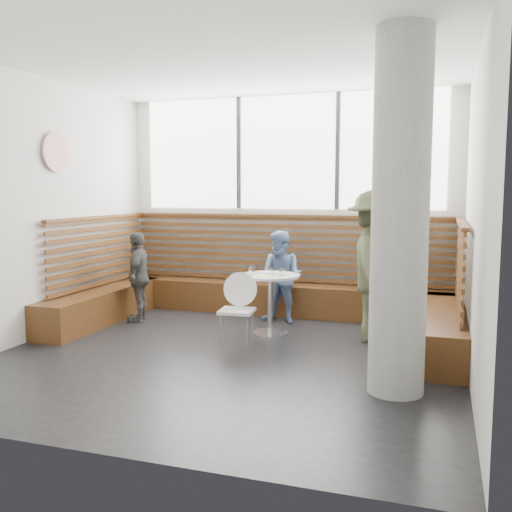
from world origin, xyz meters
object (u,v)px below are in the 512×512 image
(concrete_column, at_px, (400,215))
(cafe_chair, at_px, (239,303))
(child_left, at_px, (139,277))
(cafe_table, at_px, (270,292))
(child_back, at_px, (282,277))
(adult_man, at_px, (375,266))

(concrete_column, height_order, cafe_chair, concrete_column)
(cafe_chair, distance_m, child_left, 1.91)
(cafe_table, distance_m, cafe_chair, 0.63)
(cafe_chair, distance_m, child_back, 1.28)
(concrete_column, height_order, child_left, concrete_column)
(cafe_table, xyz_separation_m, child_left, (-1.96, 0.16, 0.08))
(adult_man, bearing_deg, cafe_table, 87.44)
(concrete_column, height_order, child_back, concrete_column)
(concrete_column, bearing_deg, cafe_chair, 150.51)
(cafe_chair, height_order, adult_man, adult_man)
(child_left, bearing_deg, child_back, 89.43)
(child_back, bearing_deg, cafe_table, -75.46)
(concrete_column, xyz_separation_m, adult_man, (-0.39, 1.75, -0.68))
(concrete_column, distance_m, cafe_table, 2.59)
(concrete_column, bearing_deg, adult_man, 102.68)
(adult_man, xyz_separation_m, child_back, (-1.32, 0.58, -0.28))
(adult_man, relative_size, child_left, 1.47)
(child_left, bearing_deg, cafe_table, 70.04)
(concrete_column, relative_size, adult_man, 1.74)
(concrete_column, relative_size, child_left, 2.57)
(cafe_chair, height_order, child_back, child_back)
(cafe_chair, xyz_separation_m, child_back, (0.18, 1.26, 0.14))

